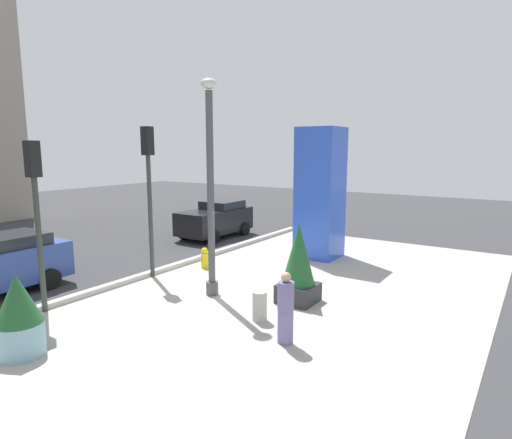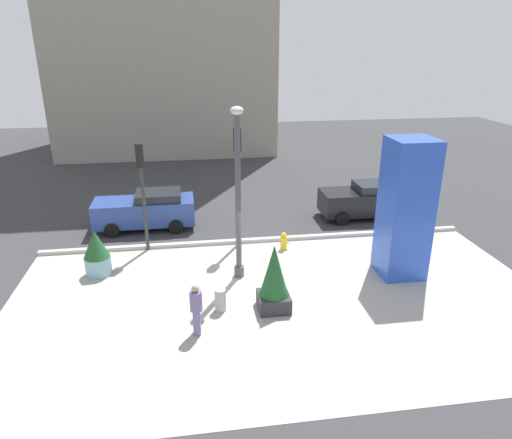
{
  "view_description": "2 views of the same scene",
  "coord_description": "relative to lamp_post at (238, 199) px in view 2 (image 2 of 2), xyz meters",
  "views": [
    {
      "loc": [
        -10.59,
        -7.62,
        4.24
      ],
      "look_at": [
        0.03,
        -0.56,
        2.13
      ],
      "focal_mm": 30.34,
      "sensor_mm": 36.0,
      "label": 1
    },
    {
      "loc": [
        -2.81,
        -14.88,
        8.06
      ],
      "look_at": [
        -0.66,
        -0.44,
        2.42
      ],
      "focal_mm": 32.54,
      "sensor_mm": 36.0,
      "label": 2
    }
  ],
  "objects": [
    {
      "name": "art_pillar_blue",
      "position": [
        5.86,
        -0.63,
        -0.46
      ],
      "size": [
        1.53,
        1.53,
        5.03
      ],
      "primitive_type": "cube",
      "color": "blue",
      "rests_on": "ground_plane"
    },
    {
      "name": "curb_strip",
      "position": [
        1.19,
        2.96,
        -2.9
      ],
      "size": [
        18.0,
        0.24,
        0.16
      ],
      "primitive_type": "cube",
      "color": "#B7B2A8",
      "rests_on": "ground_plane"
    },
    {
      "name": "pedestrian_by_curb",
      "position": [
        -1.62,
        -3.39,
        -2.07
      ],
      "size": [
        0.4,
        0.4,
        1.63
      ],
      "color": "slate",
      "rests_on": "ground_plane"
    },
    {
      "name": "potted_plant_near_left",
      "position": [
        0.84,
        -2.38,
        -1.9
      ],
      "size": [
        0.99,
        0.99,
        2.24
      ],
      "color": "#2D2D33",
      "rests_on": "ground_plane"
    },
    {
      "name": "car_far_lane",
      "position": [
        6.6,
        5.18,
        -2.1
      ],
      "size": [
        3.89,
        2.03,
        1.72
      ],
      "color": "black",
      "rests_on": "ground_plane"
    },
    {
      "name": "traffic_light_far_side",
      "position": [
        -3.46,
        2.83,
        0.01
      ],
      "size": [
        0.28,
        0.42,
        4.43
      ],
      "color": "#333833",
      "rests_on": "ground_plane"
    },
    {
      "name": "potted_plant_mid_plaza",
      "position": [
        -5.1,
        0.89,
        -2.1
      ],
      "size": [
        0.94,
        0.94,
        1.75
      ],
      "color": "#7AA8B7",
      "rests_on": "ground_plane"
    },
    {
      "name": "plaza_pavement",
      "position": [
        1.19,
        -2.16,
        -2.98
      ],
      "size": [
        18.0,
        10.0,
        0.02
      ],
      "primitive_type": "cube",
      "color": "#ADA89E",
      "rests_on": "ground_plane"
    },
    {
      "name": "concrete_bollard",
      "position": [
        -0.85,
        -2.21,
        -2.6
      ],
      "size": [
        0.36,
        0.36,
        0.75
      ],
      "primitive_type": "cylinder",
      "color": "#B2ADA3",
      "rests_on": "ground_plane"
    },
    {
      "name": "lamp_post",
      "position": [
        0.0,
        0.0,
        0.0
      ],
      "size": [
        0.44,
        0.44,
        6.11
      ],
      "color": "#4C4C51",
      "rests_on": "ground_plane"
    },
    {
      "name": "traffic_light_corner",
      "position": [
        0.3,
        2.81,
        0.32
      ],
      "size": [
        0.28,
        0.42,
        4.92
      ],
      "color": "#333833",
      "rests_on": "ground_plane"
    },
    {
      "name": "fire_hydrant",
      "position": [
        2.08,
        2.05,
        -2.61
      ],
      "size": [
        0.36,
        0.26,
        0.75
      ],
      "color": "gold",
      "rests_on": "ground_plane"
    },
    {
      "name": "car_passing_lane",
      "position": [
        -3.65,
        5.32,
        -2.1
      ],
      "size": [
        4.49,
        2.06,
        1.71
      ],
      "color": "#2D4793",
      "rests_on": "ground_plane"
    },
    {
      "name": "ground_plane",
      "position": [
        1.19,
        3.84,
        -2.98
      ],
      "size": [
        60.0,
        60.0,
        0.0
      ],
      "primitive_type": "plane",
      "color": "#38383A"
    }
  ]
}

